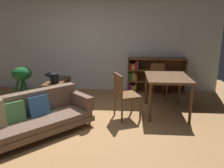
# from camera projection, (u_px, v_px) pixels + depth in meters

# --- Properties ---
(ground_plane) EXTENTS (8.16, 8.16, 0.00)m
(ground_plane) POSITION_uv_depth(u_px,v_px,m) (75.00, 130.00, 3.96)
(ground_plane) COLOR #9E7042
(back_wall_panel) EXTENTS (6.80, 0.10, 2.70)m
(back_wall_panel) POSITION_uv_depth(u_px,v_px,m) (96.00, 42.00, 6.22)
(back_wall_panel) COLOR silver
(back_wall_panel) RESTS_ON ground_plane
(fabric_couch) EXTENTS (1.97, 2.02, 0.73)m
(fabric_couch) POSITION_uv_depth(u_px,v_px,m) (27.00, 118.00, 3.69)
(fabric_couch) COLOR brown
(fabric_couch) RESTS_ON ground_plane
(media_console) EXTENTS (0.41, 1.00, 0.56)m
(media_console) POSITION_uv_depth(u_px,v_px,m) (57.00, 92.00, 5.27)
(media_console) COLOR #56351E
(media_console) RESTS_ON ground_plane
(open_laptop) EXTENTS (0.48, 0.40, 0.12)m
(open_laptop) POSITION_uv_depth(u_px,v_px,m) (56.00, 77.00, 5.41)
(open_laptop) COLOR #333338
(open_laptop) RESTS_ON media_console
(desk_speaker) EXTENTS (0.19, 0.19, 0.22)m
(desk_speaker) POSITION_uv_depth(u_px,v_px,m) (55.00, 78.00, 4.96)
(desk_speaker) COLOR black
(desk_speaker) RESTS_ON media_console
(potted_floor_plant) EXTENTS (0.45, 0.45, 0.85)m
(potted_floor_plant) POSITION_uv_depth(u_px,v_px,m) (22.00, 78.00, 5.38)
(potted_floor_plant) COLOR #333338
(potted_floor_plant) RESTS_ON ground_plane
(dining_table) EXTENTS (0.86, 1.11, 0.80)m
(dining_table) POSITION_uv_depth(u_px,v_px,m) (167.00, 80.00, 4.61)
(dining_table) COLOR #56351E
(dining_table) RESTS_ON ground_plane
(dining_chair_near) EXTENTS (0.42, 0.45, 0.87)m
(dining_chair_near) POSITION_uv_depth(u_px,v_px,m) (158.00, 79.00, 5.62)
(dining_chair_near) COLOR brown
(dining_chair_near) RESTS_ON ground_plane
(dining_chair_far) EXTENTS (0.57, 0.59, 0.92)m
(dining_chair_far) POSITION_uv_depth(u_px,v_px,m) (124.00, 93.00, 4.35)
(dining_chair_far) COLOR brown
(dining_chair_far) RESTS_ON ground_plane
(bookshelf) EXTENTS (1.56, 0.35, 0.96)m
(bookshelf) POSITION_uv_depth(u_px,v_px,m) (153.00, 75.00, 6.14)
(bookshelf) COLOR brown
(bookshelf) RESTS_ON ground_plane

